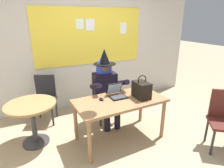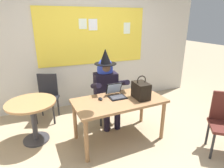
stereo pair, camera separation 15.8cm
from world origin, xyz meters
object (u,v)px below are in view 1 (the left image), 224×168
at_px(computer_mouse, 101,99).
at_px(chair_at_desk, 104,95).
at_px(chair_extra_corner, 224,117).
at_px(person_costumed, 106,84).
at_px(handbag, 141,90).
at_px(chair_spare_by_window, 45,96).
at_px(side_table_round, 32,114).
at_px(laptop, 117,94).
at_px(desk_main, 120,104).

bearing_deg(computer_mouse, chair_at_desk, 60.82).
bearing_deg(chair_extra_corner, chair_at_desk, -103.21).
height_order(person_costumed, handbag, person_costumed).
bearing_deg(handbag, computer_mouse, 164.52).
xyz_separation_m(person_costumed, chair_spare_by_window, (-1.04, 0.56, -0.28)).
bearing_deg(computer_mouse, chair_spare_by_window, 121.37).
relative_size(computer_mouse, chair_spare_by_window, 0.12).
bearing_deg(side_table_round, chair_at_desk, 11.63).
bearing_deg(computer_mouse, laptop, 2.63).
bearing_deg(chair_spare_by_window, side_table_round, 0.00).
bearing_deg(handbag, laptop, 148.80).
bearing_deg(handbag, side_table_round, 162.29).
bearing_deg(side_table_round, chair_spare_by_window, 69.57).
relative_size(chair_spare_by_window, chair_extra_corner, 0.98).
bearing_deg(chair_at_desk, computer_mouse, -24.79).
height_order(chair_at_desk, chair_spare_by_window, chair_spare_by_window).
bearing_deg(chair_at_desk, laptop, -0.51).
xyz_separation_m(desk_main, computer_mouse, (-0.28, 0.10, 0.10)).
height_order(person_costumed, side_table_round, person_costumed).
relative_size(desk_main, side_table_round, 1.94).
relative_size(laptop, computer_mouse, 2.96).
height_order(desk_main, handbag, handbag).
distance_m(handbag, chair_spare_by_window, 1.88).
bearing_deg(chair_spare_by_window, chair_at_desk, 87.59).
xyz_separation_m(handbag, side_table_round, (-1.64, 0.52, -0.33)).
distance_m(chair_spare_by_window, chair_extra_corner, 3.10).
xyz_separation_m(chair_at_desk, computer_mouse, (-0.29, -0.62, 0.22)).
distance_m(handbag, side_table_round, 1.75).
height_order(side_table_round, chair_spare_by_window, chair_spare_by_window).
height_order(handbag, chair_spare_by_window, handbag).
bearing_deg(chair_extra_corner, chair_spare_by_window, -93.45).
distance_m(laptop, chair_spare_by_window, 1.48).
xyz_separation_m(computer_mouse, handbag, (0.62, -0.17, 0.12)).
xyz_separation_m(laptop, chair_extra_corner, (1.31, -0.98, -0.24)).
bearing_deg(person_costumed, side_table_round, -80.69).
height_order(side_table_round, chair_extra_corner, chair_extra_corner).
bearing_deg(computer_mouse, desk_main, -24.68).
distance_m(chair_at_desk, side_table_round, 1.34).
bearing_deg(person_costumed, laptop, 2.20).
height_order(computer_mouse, chair_extra_corner, chair_extra_corner).
distance_m(desk_main, chair_spare_by_window, 1.56).
relative_size(handbag, chair_spare_by_window, 0.42).
bearing_deg(handbag, person_costumed, 116.39).
distance_m(side_table_round, chair_extra_corner, 2.92).
xyz_separation_m(handbag, chair_extra_corner, (0.97, -0.78, -0.33)).
relative_size(desk_main, chair_spare_by_window, 1.63).
bearing_deg(handbag, chair_spare_by_window, 138.10).
distance_m(computer_mouse, handbag, 0.66).
distance_m(laptop, side_table_round, 1.36).
bearing_deg(desk_main, chair_at_desk, 88.70).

